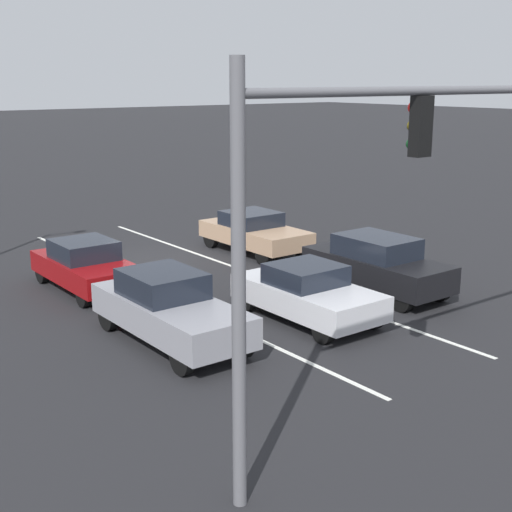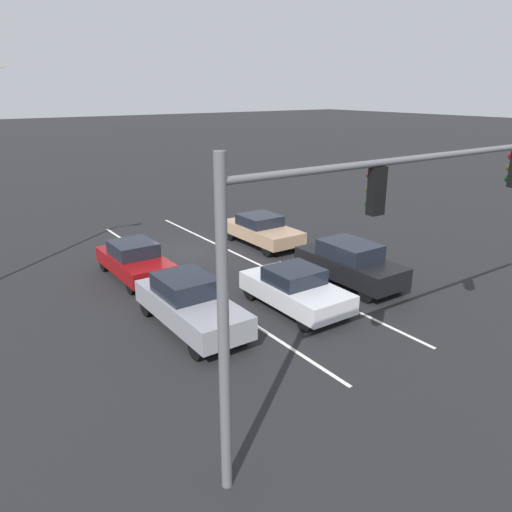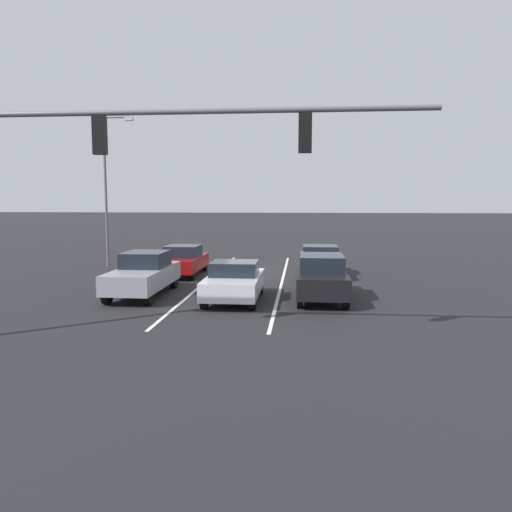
{
  "view_description": "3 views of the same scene",
  "coord_description": "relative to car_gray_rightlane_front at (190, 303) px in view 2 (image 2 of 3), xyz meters",
  "views": [
    {
      "loc": [
        11.4,
        20.59,
        6.0
      ],
      "look_at": [
        1.2,
        7.24,
        1.8
      ],
      "focal_mm": 50.0,
      "sensor_mm": 36.0,
      "label": 1
    },
    {
      "loc": [
        9.92,
        19.72,
        7.17
      ],
      "look_at": [
        0.78,
        6.62,
        1.8
      ],
      "focal_mm": 35.0,
      "sensor_mm": 36.0,
      "label": 2
    },
    {
      "loc": [
        -2.6,
        25.43,
        3.66
      ],
      "look_at": [
        -1.08,
        9.11,
        1.82
      ],
      "focal_mm": 35.0,
      "sensor_mm": 36.0,
      "label": 3
    }
  ],
  "objects": [
    {
      "name": "car_maroon_rightlane_second",
      "position": [
        -0.28,
        -5.21,
        -0.1
      ],
      "size": [
        1.8,
        4.09,
        1.46
      ],
      "color": "maroon",
      "rests_on": "ground_plane"
    },
    {
      "name": "ground_plane",
      "position": [
        -3.47,
        -6.9,
        -0.83
      ],
      "size": [
        240.0,
        240.0,
        0.0
      ],
      "primitive_type": "plane",
      "color": "black"
    },
    {
      "name": "car_black_leftlane_front",
      "position": [
        -6.8,
        0.11,
        0.0
      ],
      "size": [
        1.8,
        4.47,
        1.65
      ],
      "color": "black",
      "rests_on": "ground_plane"
    },
    {
      "name": "car_gray_rightlane_front",
      "position": [
        0.0,
        0.0,
        0.0
      ],
      "size": [
        1.78,
        4.65,
        1.66
      ],
      "color": "gray",
      "rests_on": "ground_plane"
    },
    {
      "name": "lane_stripe_left_divider",
      "position": [
        -5.19,
        -3.82,
        -0.83
      ],
      "size": [
        0.12,
        18.16,
        0.01
      ],
      "primitive_type": "cube",
      "color": "silver",
      "rests_on": "ground_plane"
    },
    {
      "name": "traffic_signal_gantry",
      "position": [
        -1.19,
        6.25,
        3.82
      ],
      "size": [
        11.91,
        0.37,
        6.28
      ],
      "color": "slate",
      "rests_on": "ground_plane"
    },
    {
      "name": "lane_stripe_center_divider",
      "position": [
        -1.76,
        -3.82,
        -0.83
      ],
      "size": [
        0.12,
        18.16,
        0.01
      ],
      "primitive_type": "cube",
      "color": "silver",
      "rests_on": "ground_plane"
    },
    {
      "name": "car_tan_leftlane_second",
      "position": [
        -6.97,
        -5.91,
        -0.09
      ],
      "size": [
        1.91,
        4.33,
        1.44
      ],
      "color": "tan",
      "rests_on": "ground_plane"
    },
    {
      "name": "car_silver_midlane_front",
      "position": [
        -3.63,
        0.72,
        -0.12
      ],
      "size": [
        1.9,
        4.09,
        1.44
      ],
      "color": "silver",
      "rests_on": "ground_plane"
    }
  ]
}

